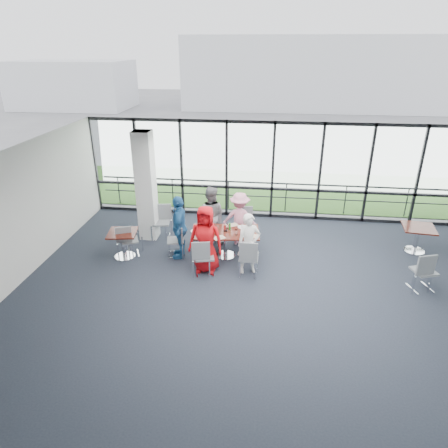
# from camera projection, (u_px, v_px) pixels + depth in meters

# --- Properties ---
(floor) EXTENTS (12.00, 10.00, 0.02)m
(floor) POSITION_uv_depth(u_px,v_px,m) (266.00, 304.00, 9.02)
(floor) COLOR #202733
(floor) RESTS_ON ground
(ceiling) EXTENTS (12.00, 10.00, 0.04)m
(ceiling) POSITION_uv_depth(u_px,v_px,m) (274.00, 166.00, 7.69)
(ceiling) COLOR silver
(ceiling) RESTS_ON ground
(wall_left) EXTENTS (0.10, 10.00, 3.20)m
(wall_left) POSITION_uv_depth(u_px,v_px,m) (4.00, 226.00, 9.02)
(wall_left) COLOR silver
(wall_left) RESTS_ON ground
(curtain_wall_back) EXTENTS (12.00, 0.10, 3.20)m
(curtain_wall_back) POSITION_uv_depth(u_px,v_px,m) (273.00, 171.00, 12.87)
(curtain_wall_back) COLOR white
(curtain_wall_back) RESTS_ON ground
(structural_column) EXTENTS (0.50, 0.50, 3.20)m
(structural_column) POSITION_uv_depth(u_px,v_px,m) (146.00, 187.00, 11.46)
(structural_column) COLOR white
(structural_column) RESTS_ON ground
(apron) EXTENTS (80.00, 70.00, 0.02)m
(apron) POSITION_uv_depth(u_px,v_px,m) (272.00, 174.00, 18.06)
(apron) COLOR gray
(apron) RESTS_ON ground
(grass_strip) EXTENTS (80.00, 5.00, 0.01)m
(grass_strip) POSITION_uv_depth(u_px,v_px,m) (272.00, 187.00, 16.24)
(grass_strip) COLOR #385E21
(grass_strip) RESTS_ON ground
(hangar_main) EXTENTS (24.00, 10.00, 6.00)m
(hangar_main) POSITION_uv_depth(u_px,v_px,m) (321.00, 72.00, 36.25)
(hangar_main) COLOR white
(hangar_main) RESTS_ON ground
(hangar_aux) EXTENTS (10.00, 6.00, 4.00)m
(hangar_aux) POSITION_uv_depth(u_px,v_px,m) (73.00, 85.00, 35.50)
(hangar_aux) COLOR white
(hangar_aux) RESTS_ON ground
(guard_rail) EXTENTS (12.00, 0.06, 0.06)m
(guard_rail) POSITION_uv_depth(u_px,v_px,m) (271.00, 197.00, 13.87)
(guard_rail) COLOR #2D2D33
(guard_rail) RESTS_ON ground
(main_table) EXTENTS (1.90, 1.18, 0.75)m
(main_table) POSITION_uv_depth(u_px,v_px,m) (225.00, 236.00, 10.78)
(main_table) COLOR #3D180E
(main_table) RESTS_ON ground
(side_table_left) EXTENTS (0.86, 0.86, 0.75)m
(side_table_left) POSITION_uv_depth(u_px,v_px,m) (123.00, 237.00, 10.73)
(side_table_left) COLOR #3D180E
(side_table_left) RESTS_ON ground
(side_table_right) EXTENTS (0.93, 0.93, 0.75)m
(side_table_right) POSITION_uv_depth(u_px,v_px,m) (418.00, 231.00, 11.02)
(side_table_right) COLOR #3D180E
(side_table_right) RESTS_ON ground
(diner_near_left) EXTENTS (0.91, 0.63, 1.77)m
(diner_near_left) POSITION_uv_depth(u_px,v_px,m) (206.00, 239.00, 9.98)
(diner_near_left) COLOR #BC0B10
(diner_near_left) RESTS_ON ground
(diner_near_right) EXTENTS (0.67, 0.57, 1.59)m
(diner_near_right) POSITION_uv_depth(u_px,v_px,m) (249.00, 244.00, 9.96)
(diner_near_right) COLOR silver
(diner_near_right) RESTS_ON ground
(diner_far_left) EXTENTS (0.89, 0.61, 1.73)m
(diner_far_left) POSITION_uv_depth(u_px,v_px,m) (210.00, 215.00, 11.43)
(diner_far_left) COLOR slate
(diner_far_left) RESTS_ON ground
(diner_far_right) EXTENTS (1.03, 0.57, 1.57)m
(diner_far_right) POSITION_uv_depth(u_px,v_px,m) (240.00, 219.00, 11.41)
(diner_far_right) COLOR pink
(diner_far_right) RESTS_ON ground
(diner_end) EXTENTS (0.69, 1.10, 1.76)m
(diner_end) POSITION_uv_depth(u_px,v_px,m) (179.00, 227.00, 10.66)
(diner_end) COLOR #215C94
(diner_end) RESTS_ON ground
(chair_main_nl) EXTENTS (0.56, 0.56, 0.96)m
(chair_main_nl) POSITION_uv_depth(u_px,v_px,m) (204.00, 257.00, 10.00)
(chair_main_nl) COLOR slate
(chair_main_nl) RESTS_ON ground
(chair_main_nr) EXTENTS (0.48, 0.48, 0.97)m
(chair_main_nr) POSITION_uv_depth(u_px,v_px,m) (249.00, 257.00, 9.96)
(chair_main_nr) COLOR slate
(chair_main_nr) RESTS_ON ground
(chair_main_fl) EXTENTS (0.52, 0.52, 0.82)m
(chair_main_fl) POSITION_uv_depth(u_px,v_px,m) (212.00, 229.00, 11.63)
(chair_main_fl) COLOR slate
(chair_main_fl) RESTS_ON ground
(chair_main_fr) EXTENTS (0.54, 0.54, 0.98)m
(chair_main_fr) POSITION_uv_depth(u_px,v_px,m) (243.00, 225.00, 11.70)
(chair_main_fr) COLOR slate
(chair_main_fr) RESTS_ON ground
(chair_main_end) EXTENTS (0.54, 0.54, 0.92)m
(chair_main_end) POSITION_uv_depth(u_px,v_px,m) (176.00, 240.00, 10.89)
(chair_main_end) COLOR slate
(chair_main_end) RESTS_ON ground
(chair_spare_la) EXTENTS (0.58, 0.58, 0.90)m
(chair_spare_la) POSITION_uv_depth(u_px,v_px,m) (130.00, 240.00, 10.91)
(chair_spare_la) COLOR slate
(chair_spare_la) RESTS_ON ground
(chair_spare_lb) EXTENTS (0.55, 0.55, 0.98)m
(chair_spare_lb) POSITION_uv_depth(u_px,v_px,m) (161.00, 223.00, 11.88)
(chair_spare_lb) COLOR slate
(chair_spare_lb) RESTS_ON ground
(chair_spare_r) EXTENTS (0.61, 0.61, 0.99)m
(chair_spare_r) POSITION_uv_depth(u_px,v_px,m) (424.00, 271.00, 9.34)
(chair_spare_r) COLOR slate
(chair_spare_r) RESTS_ON ground
(plate_nl) EXTENTS (0.28, 0.28, 0.01)m
(plate_nl) POSITION_uv_depth(u_px,v_px,m) (207.00, 236.00, 10.44)
(plate_nl) COLOR white
(plate_nl) RESTS_ON main_table
(plate_nr) EXTENTS (0.27, 0.27, 0.01)m
(plate_nr) POSITION_uv_depth(u_px,v_px,m) (247.00, 236.00, 10.47)
(plate_nr) COLOR white
(plate_nr) RESTS_ON main_table
(plate_fl) EXTENTS (0.25, 0.25, 0.01)m
(plate_fl) POSITION_uv_depth(u_px,v_px,m) (210.00, 227.00, 10.97)
(plate_fl) COLOR white
(plate_fl) RESTS_ON main_table
(plate_fr) EXTENTS (0.27, 0.27, 0.01)m
(plate_fr) POSITION_uv_depth(u_px,v_px,m) (242.00, 227.00, 10.96)
(plate_fr) COLOR white
(plate_fr) RESTS_ON main_table
(plate_end) EXTENTS (0.26, 0.26, 0.01)m
(plate_end) POSITION_uv_depth(u_px,v_px,m) (195.00, 231.00, 10.73)
(plate_end) COLOR white
(plate_end) RESTS_ON main_table
(tumbler_a) EXTENTS (0.07, 0.07, 0.13)m
(tumbler_a) POSITION_uv_depth(u_px,v_px,m) (216.00, 233.00, 10.49)
(tumbler_a) COLOR white
(tumbler_a) RESTS_ON main_table
(tumbler_b) EXTENTS (0.07, 0.07, 0.15)m
(tumbler_b) POSITION_uv_depth(u_px,v_px,m) (236.00, 232.00, 10.49)
(tumbler_b) COLOR white
(tumbler_b) RESTS_ON main_table
(tumbler_c) EXTENTS (0.07, 0.07, 0.14)m
(tumbler_c) POSITION_uv_depth(u_px,v_px,m) (227.00, 226.00, 10.85)
(tumbler_c) COLOR white
(tumbler_c) RESTS_ON main_table
(tumbler_d) EXTENTS (0.07, 0.07, 0.13)m
(tumbler_d) POSITION_uv_depth(u_px,v_px,m) (202.00, 231.00, 10.60)
(tumbler_d) COLOR white
(tumbler_d) RESTS_ON main_table
(menu_a) EXTENTS (0.39, 0.37, 0.00)m
(menu_a) POSITION_uv_depth(u_px,v_px,m) (219.00, 238.00, 10.36)
(menu_a) COLOR silver
(menu_a) RESTS_ON main_table
(menu_b) EXTENTS (0.35, 0.28, 0.00)m
(menu_b) POSITION_uv_depth(u_px,v_px,m) (253.00, 236.00, 10.47)
(menu_b) COLOR silver
(menu_b) RESTS_ON main_table
(menu_c) EXTENTS (0.40, 0.37, 0.00)m
(menu_c) POSITION_uv_depth(u_px,v_px,m) (232.00, 225.00, 11.09)
(menu_c) COLOR silver
(menu_c) RESTS_ON main_table
(condiment_caddy) EXTENTS (0.10, 0.07, 0.04)m
(condiment_caddy) POSITION_uv_depth(u_px,v_px,m) (225.00, 231.00, 10.72)
(condiment_caddy) COLOR black
(condiment_caddy) RESTS_ON main_table
(ketchup_bottle) EXTENTS (0.06, 0.06, 0.18)m
(ketchup_bottle) POSITION_uv_depth(u_px,v_px,m) (225.00, 228.00, 10.70)
(ketchup_bottle) COLOR #AD1E1E
(ketchup_bottle) RESTS_ON main_table
(green_bottle) EXTENTS (0.05, 0.05, 0.20)m
(green_bottle) POSITION_uv_depth(u_px,v_px,m) (230.00, 226.00, 10.77)
(green_bottle) COLOR #197C1E
(green_bottle) RESTS_ON main_table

